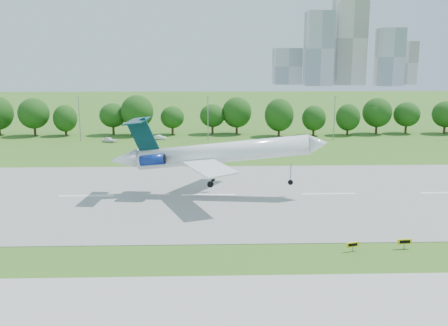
# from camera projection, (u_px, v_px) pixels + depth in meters

# --- Properties ---
(ground) EXTENTS (600.00, 600.00, 0.00)m
(ground) POSITION_uv_depth(u_px,v_px,m) (379.00, 251.00, 58.40)
(ground) COLOR #33661B
(ground) RESTS_ON ground
(runway) EXTENTS (400.00, 45.00, 0.08)m
(runway) POSITION_uv_depth(u_px,v_px,m) (328.00, 194.00, 82.86)
(runway) COLOR gray
(runway) RESTS_ON ground
(tree_line) EXTENTS (288.40, 8.40, 10.40)m
(tree_line) POSITION_uv_depth(u_px,v_px,m) (276.00, 114.00, 147.18)
(tree_line) COLOR #382314
(tree_line) RESTS_ON ground
(light_poles) EXTENTS (175.90, 0.25, 12.19)m
(light_poles) POSITION_uv_depth(u_px,v_px,m) (271.00, 117.00, 137.28)
(light_poles) COLOR gray
(light_poles) RESTS_ON ground
(skyline) EXTENTS (127.00, 52.00, 80.00)m
(skyline) POSITION_uv_depth(u_px,v_px,m) (344.00, 50.00, 437.58)
(skyline) COLOR #B2B2B7
(skyline) RESTS_ON ground
(airliner) EXTENTS (35.55, 25.66, 11.01)m
(airliner) POSITION_uv_depth(u_px,v_px,m) (212.00, 153.00, 80.96)
(airliner) COLOR white
(airliner) RESTS_ON ground
(taxi_sign_left) EXTENTS (1.57, 0.61, 1.11)m
(taxi_sign_left) POSITION_uv_depth(u_px,v_px,m) (353.00, 245.00, 58.03)
(taxi_sign_left) COLOR gray
(taxi_sign_left) RESTS_ON ground
(taxi_sign_centre) EXTENTS (1.72, 0.32, 1.21)m
(taxi_sign_centre) POSITION_uv_depth(u_px,v_px,m) (405.00, 242.00, 58.80)
(taxi_sign_centre) COLOR gray
(taxi_sign_centre) RESTS_ON ground
(service_vehicle_a) EXTENTS (3.92, 1.94, 1.23)m
(service_vehicle_a) POSITION_uv_depth(u_px,v_px,m) (159.00, 137.00, 139.52)
(service_vehicle_a) COLOR silver
(service_vehicle_a) RESTS_ON ground
(service_vehicle_b) EXTENTS (4.31, 3.27, 1.37)m
(service_vehicle_b) POSITION_uv_depth(u_px,v_px,m) (109.00, 140.00, 134.84)
(service_vehicle_b) COLOR white
(service_vehicle_b) RESTS_ON ground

